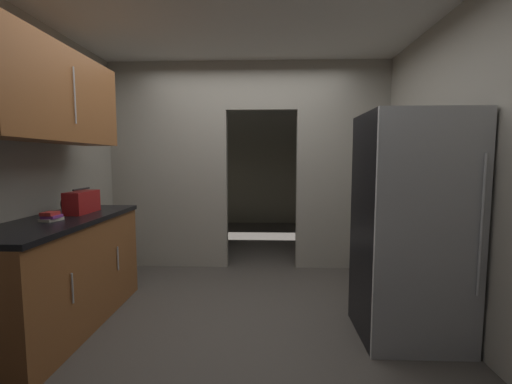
% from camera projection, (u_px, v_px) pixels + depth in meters
% --- Properties ---
extents(ground, '(20.00, 20.00, 0.00)m').
position_uv_depth(ground, '(239.00, 317.00, 3.02)').
color(ground, '#47423D').
extents(kitchen_overhead_slab, '(3.90, 6.93, 0.06)m').
position_uv_depth(kitchen_overhead_slab, '(241.00, 27.00, 3.21)').
color(kitchen_overhead_slab, silver).
extents(kitchen_partition, '(3.50, 0.12, 2.60)m').
position_uv_depth(kitchen_partition, '(245.00, 161.00, 4.35)').
color(kitchen_partition, '#9E998C').
rests_on(kitchen_partition, ground).
extents(adjoining_room_shell, '(3.50, 3.16, 2.60)m').
position_uv_depth(adjoining_room_shell, '(255.00, 164.00, 6.46)').
color(adjoining_room_shell, gray).
rests_on(adjoining_room_shell, ground).
extents(kitchen_flank_right, '(0.10, 3.96, 2.60)m').
position_uv_depth(kitchen_flank_right, '(495.00, 173.00, 2.32)').
color(kitchen_flank_right, '#9E998C').
rests_on(kitchen_flank_right, ground).
extents(refrigerator, '(0.75, 0.71, 1.74)m').
position_uv_depth(refrigerator, '(410.00, 227.00, 2.63)').
color(refrigerator, black).
rests_on(refrigerator, ground).
extents(lower_cabinet_run, '(0.63, 1.67, 0.92)m').
position_uv_depth(lower_cabinet_run, '(62.00, 274.00, 2.80)').
color(lower_cabinet_run, brown).
rests_on(lower_cabinet_run, ground).
extents(upper_cabinet_counterside, '(0.36, 1.51, 0.72)m').
position_uv_depth(upper_cabinet_counterside, '(52.00, 96.00, 2.66)').
color(upper_cabinet_counterside, brown).
extents(boombox, '(0.16, 0.37, 0.22)m').
position_uv_depth(boombox, '(82.00, 202.00, 3.05)').
color(boombox, maroon).
rests_on(boombox, lower_cabinet_run).
extents(book_stack, '(0.13, 0.17, 0.07)m').
position_uv_depth(book_stack, '(51.00, 217.00, 2.65)').
color(book_stack, beige).
rests_on(book_stack, lower_cabinet_run).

